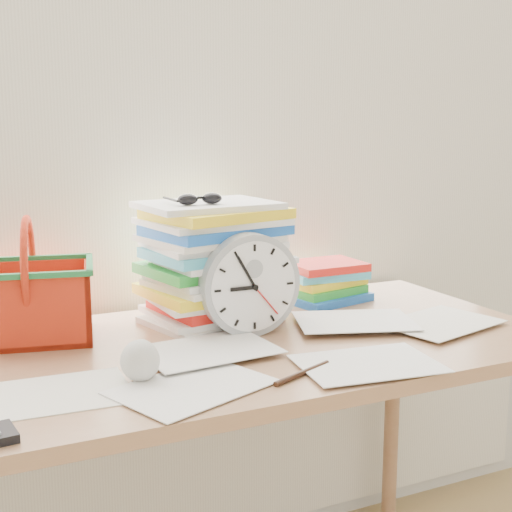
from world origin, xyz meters
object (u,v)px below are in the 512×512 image
basket (30,280)px  desk (232,375)px  paper_stack (215,262)px  book_stack (326,281)px  clock (250,285)px

basket → desk: bearing=-16.6°
desk → paper_stack: paper_stack is taller
book_stack → basket: basket is taller
paper_stack → book_stack: 0.36m
paper_stack → basket: bearing=174.9°
desk → book_stack: (0.37, 0.24, 0.13)m
paper_stack → basket: (-0.41, 0.04, -0.01)m
paper_stack → clock: paper_stack is taller
desk → basket: 0.48m
paper_stack → clock: size_ratio=1.42×
clock → book_stack: bearing=32.5°
basket → book_stack: bearing=14.2°
desk → paper_stack: bearing=79.4°
clock → basket: 0.47m
clock → basket: size_ratio=0.86×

